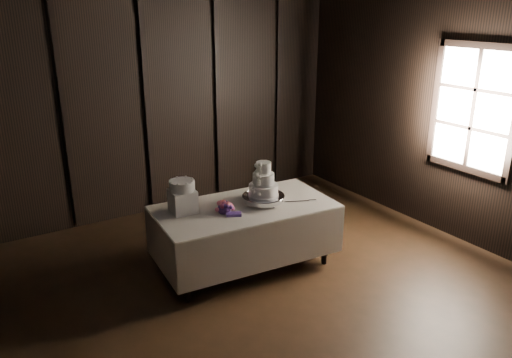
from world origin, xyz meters
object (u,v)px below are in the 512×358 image
object	(u,v)px
bouquet	(224,208)
box_pedestal	(183,201)
display_table	(245,234)
wedding_cake	(262,183)
small_cake	(182,185)
cake_stand	(263,199)

from	to	relation	value
bouquet	box_pedestal	bearing A→B (deg)	144.39
display_table	wedding_cake	size ratio (longest dim) A/B	5.25
display_table	small_cake	distance (m)	0.94
box_pedestal	wedding_cake	bearing A→B (deg)	-17.39
wedding_cake	box_pedestal	xyz separation A→B (m)	(-0.85, 0.27, -0.12)
bouquet	box_pedestal	distance (m)	0.45
display_table	wedding_cake	bearing A→B (deg)	-9.90
cake_stand	bouquet	xyz separation A→B (m)	(-0.51, -0.01, 0.01)
wedding_cake	bouquet	size ratio (longest dim) A/B	1.08
cake_stand	box_pedestal	bearing A→B (deg)	164.15
box_pedestal	display_table	bearing A→B (deg)	-18.22
box_pedestal	small_cake	xyz separation A→B (m)	(0.00, 0.00, 0.18)
bouquet	display_table	bearing A→B (deg)	9.08
cake_stand	wedding_cake	xyz separation A→B (m)	(-0.03, -0.02, 0.20)
cake_stand	wedding_cake	bearing A→B (deg)	-150.26
small_cake	bouquet	bearing A→B (deg)	-35.61
cake_stand	box_pedestal	world-z (taller)	box_pedestal
display_table	bouquet	distance (m)	0.49
cake_stand	bouquet	bearing A→B (deg)	-178.82
wedding_cake	bouquet	world-z (taller)	wedding_cake
bouquet	small_cake	world-z (taller)	small_cake
bouquet	small_cake	size ratio (longest dim) A/B	1.34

